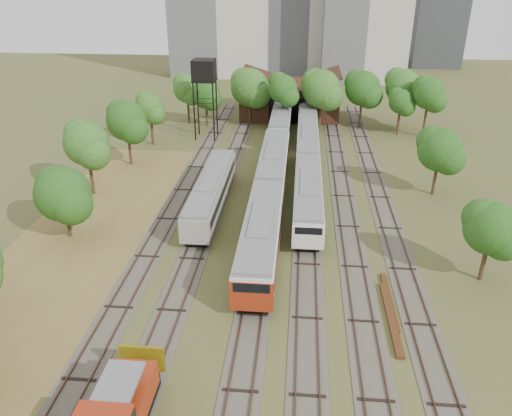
# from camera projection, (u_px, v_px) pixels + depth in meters

# --- Properties ---
(ground) EXTENTS (240.00, 240.00, 0.00)m
(ground) POSITION_uv_depth(u_px,v_px,m) (277.00, 347.00, 33.32)
(ground) COLOR #475123
(ground) RESTS_ON ground
(dry_grass_patch) EXTENTS (14.00, 60.00, 0.04)m
(dry_grass_patch) POSITION_uv_depth(u_px,v_px,m) (69.00, 268.00, 41.96)
(dry_grass_patch) COLOR brown
(dry_grass_patch) RESTS_ON ground
(tracks) EXTENTS (24.60, 80.00, 0.19)m
(tracks) POSITION_uv_depth(u_px,v_px,m) (283.00, 194.00, 55.76)
(tracks) COLOR #4C473D
(tracks) RESTS_ON ground
(railcar_red_set) EXTENTS (3.14, 34.58, 3.88)m
(railcar_red_set) POSITION_uv_depth(u_px,v_px,m) (268.00, 196.00, 50.34)
(railcar_red_set) COLOR black
(railcar_red_set) RESTS_ON ground
(railcar_green_set) EXTENTS (2.84, 52.08, 3.51)m
(railcar_green_set) POSITION_uv_depth(u_px,v_px,m) (308.00, 143.00, 66.19)
(railcar_green_set) COLOR black
(railcar_green_set) RESTS_ON ground
(railcar_rear) EXTENTS (2.92, 16.08, 3.61)m
(railcar_rear) POSITION_uv_depth(u_px,v_px,m) (281.00, 122.00, 74.83)
(railcar_rear) COLOR black
(railcar_rear) RESTS_ON ground
(old_grey_coach) EXTENTS (2.76, 18.00, 3.41)m
(old_grey_coach) POSITION_uv_depth(u_px,v_px,m) (211.00, 192.00, 51.71)
(old_grey_coach) COLOR black
(old_grey_coach) RESTS_ON ground
(water_tower) EXTENTS (3.27, 3.27, 11.30)m
(water_tower) POSITION_uv_depth(u_px,v_px,m) (204.00, 72.00, 70.20)
(water_tower) COLOR black
(water_tower) RESTS_ON ground
(rail_pile_near) EXTENTS (0.56, 8.37, 0.28)m
(rail_pile_near) POSITION_uv_depth(u_px,v_px,m) (391.00, 317.00, 35.91)
(rail_pile_near) COLOR #552F18
(rail_pile_near) RESTS_ON ground
(rail_pile_far) EXTENTS (0.45, 7.20, 0.23)m
(rail_pile_far) POSITION_uv_depth(u_px,v_px,m) (389.00, 300.00, 37.77)
(rail_pile_far) COLOR #552F18
(rail_pile_far) RESTS_ON ground
(maintenance_shed) EXTENTS (16.45, 11.55, 7.58)m
(maintenance_shed) POSITION_uv_depth(u_px,v_px,m) (290.00, 98.00, 84.10)
(maintenance_shed) COLOR #331B12
(maintenance_shed) RESTS_ON ground
(tree_band_left) EXTENTS (8.56, 51.46, 8.29)m
(tree_band_left) POSITION_uv_depth(u_px,v_px,m) (66.00, 183.00, 45.96)
(tree_band_left) COLOR #382616
(tree_band_left) RESTS_ON ground
(tree_band_far) EXTENTS (40.73, 9.58, 9.16)m
(tree_band_far) POSITION_uv_depth(u_px,v_px,m) (308.00, 89.00, 76.26)
(tree_band_far) COLOR #382616
(tree_band_far) RESTS_ON ground
(tree_band_right) EXTENTS (4.70, 43.02, 7.55)m
(tree_band_right) POSITION_uv_depth(u_px,v_px,m) (441.00, 155.00, 52.70)
(tree_band_right) COLOR #382616
(tree_band_right) RESTS_ON ground
(tower_far_right) EXTENTS (12.00, 12.00, 28.00)m
(tower_far_right) POSITION_uv_depth(u_px,v_px,m) (439.00, 7.00, 123.03)
(tower_far_right) COLOR #393C40
(tower_far_right) RESTS_ON ground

